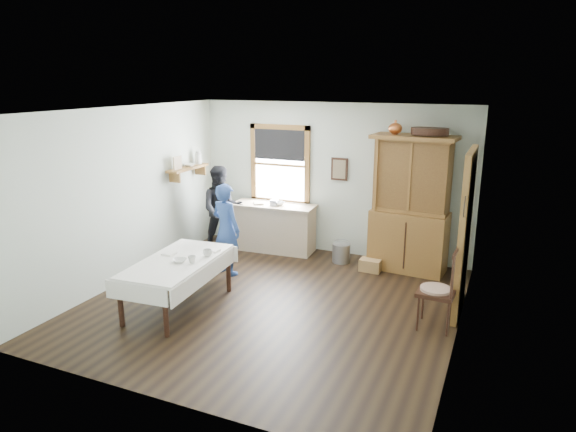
{
  "coord_description": "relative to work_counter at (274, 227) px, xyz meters",
  "views": [
    {
      "loc": [
        2.9,
        -6.08,
        3.1
      ],
      "look_at": [
        0.11,
        0.3,
        1.23
      ],
      "focal_mm": 32.0,
      "sensor_mm": 36.0,
      "label": 1
    }
  ],
  "objects": [
    {
      "name": "room",
      "position": [
        0.98,
        -2.13,
        0.91
      ],
      "size": [
        5.01,
        5.01,
        2.7
      ],
      "color": "black",
      "rests_on": "ground"
    },
    {
      "name": "window",
      "position": [
        -0.02,
        0.33,
        1.2
      ],
      "size": [
        1.18,
        0.07,
        1.48
      ],
      "color": "white",
      "rests_on": "room"
    },
    {
      "name": "doorway",
      "position": [
        3.44,
        -1.28,
        0.73
      ],
      "size": [
        0.09,
        1.14,
        2.22
      ],
      "color": "#433C2F",
      "rests_on": "room"
    },
    {
      "name": "wall_shelf",
      "position": [
        -1.39,
        -0.6,
        1.14
      ],
      "size": [
        0.24,
        1.0,
        0.44
      ],
      "color": "olive",
      "rests_on": "room"
    },
    {
      "name": "framed_picture",
      "position": [
        1.13,
        0.33,
        1.11
      ],
      "size": [
        0.3,
        0.04,
        0.4
      ],
      "primitive_type": "cube",
      "color": "#361D13",
      "rests_on": "room"
    },
    {
      "name": "rug_beater",
      "position": [
        3.43,
        -1.83,
        1.28
      ],
      "size": [
        0.01,
        0.27,
        0.27
      ],
      "primitive_type": "torus",
      "rotation": [
        0.0,
        1.57,
        0.0
      ],
      "color": "black",
      "rests_on": "room"
    },
    {
      "name": "work_counter",
      "position": [
        0.0,
        0.0,
        0.0
      ],
      "size": [
        1.56,
        0.67,
        0.87
      ],
      "primitive_type": "cube",
      "rotation": [
        0.0,
        0.0,
        0.06
      ],
      "color": "tan",
      "rests_on": "room"
    },
    {
      "name": "china_hutch",
      "position": [
        2.47,
        -0.03,
        0.68
      ],
      "size": [
        1.36,
        0.73,
        2.24
      ],
      "primitive_type": "cube",
      "rotation": [
        0.0,
        0.0,
        -0.08
      ],
      "color": "olive",
      "rests_on": "room"
    },
    {
      "name": "dining_table",
      "position": [
        -0.16,
        -2.77,
        -0.09
      ],
      "size": [
        1.05,
        1.82,
        0.7
      ],
      "primitive_type": "cube",
      "rotation": [
        0.0,
        0.0,
        0.07
      ],
      "color": "white",
      "rests_on": "room"
    },
    {
      "name": "spindle_chair",
      "position": [
        3.19,
        -1.96,
        0.1
      ],
      "size": [
        0.52,
        0.52,
        1.07
      ],
      "primitive_type": "cube",
      "rotation": [
        0.0,
        0.0,
        -0.05
      ],
      "color": "#361D13",
      "rests_on": "room"
    },
    {
      "name": "pail",
      "position": [
        1.35,
        -0.12,
        -0.27
      ],
      "size": [
        0.39,
        0.39,
        0.33
      ],
      "primitive_type": "cube",
      "rotation": [
        0.0,
        0.0,
        0.33
      ],
      "color": "gray",
      "rests_on": "room"
    },
    {
      "name": "wicker_basket",
      "position": [
        1.93,
        -0.33,
        -0.34
      ],
      "size": [
        0.35,
        0.25,
        0.2
      ],
      "primitive_type": "cube",
      "rotation": [
        0.0,
        0.0,
        -0.03
      ],
      "color": "olive",
      "rests_on": "room"
    },
    {
      "name": "woman_blue",
      "position": [
        -0.2,
        -1.38,
        0.26
      ],
      "size": [
        0.58,
        0.46,
        1.39
      ],
      "primitive_type": "imported",
      "rotation": [
        0.0,
        0.0,
        2.86
      ],
      "color": "navy",
      "rests_on": "room"
    },
    {
      "name": "figure_dark",
      "position": [
        -0.82,
        -0.44,
        0.3
      ],
      "size": [
        0.91,
        0.86,
        1.48
      ],
      "primitive_type": "imported",
      "rotation": [
        0.0,
        0.0,
        0.58
      ],
      "color": "black",
      "rests_on": "room"
    },
    {
      "name": "table_cup_a",
      "position": [
        0.15,
        -2.48,
        0.31
      ],
      "size": [
        0.14,
        0.14,
        0.1
      ],
      "primitive_type": "imported",
      "rotation": [
        0.0,
        0.0,
        0.08
      ],
      "color": "silver",
      "rests_on": "dining_table"
    },
    {
      "name": "table_cup_b",
      "position": [
        0.1,
        -2.79,
        0.31
      ],
      "size": [
        0.11,
        0.11,
        0.1
      ],
      "primitive_type": "imported",
      "rotation": [
        0.0,
        0.0,
        -0.02
      ],
      "color": "silver",
      "rests_on": "dining_table"
    },
    {
      "name": "table_bowl",
      "position": [
        -0.07,
        -2.83,
        0.29
      ],
      "size": [
        0.25,
        0.25,
        0.05
      ],
      "primitive_type": "imported",
      "rotation": [
        0.0,
        0.0,
        0.26
      ],
      "color": "silver",
      "rests_on": "dining_table"
    },
    {
      "name": "counter_book",
      "position": [
        -0.36,
        -0.11,
        0.45
      ],
      "size": [
        0.24,
        0.25,
        0.02
      ],
      "primitive_type": "imported",
      "rotation": [
        0.0,
        0.0,
        0.57
      ],
      "color": "#75664E",
      "rests_on": "work_counter"
    },
    {
      "name": "counter_bowl",
      "position": [
        0.12,
        -0.03,
        0.47
      ],
      "size": [
        0.27,
        0.27,
        0.07
      ],
      "primitive_type": "imported",
      "rotation": [
        0.0,
        0.0,
        0.4
      ],
      "color": "silver",
      "rests_on": "work_counter"
    },
    {
      "name": "shelf_bowl",
      "position": [
        -1.39,
        -0.58,
        1.16
      ],
      "size": [
        0.22,
        0.22,
        0.05
      ],
      "primitive_type": "imported",
      "color": "silver",
      "rests_on": "wall_shelf"
    }
  ]
}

